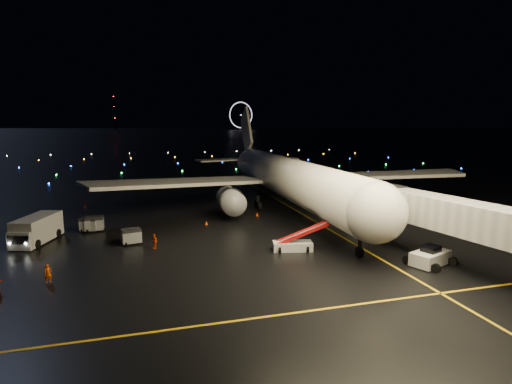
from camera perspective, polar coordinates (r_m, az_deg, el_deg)
ground at (r=335.43m, az=-13.89°, el=7.28°), size 2000.00×2000.00×0.00m
lane_centre at (r=56.39m, az=8.27°, el=-4.06°), size 0.25×80.00×0.02m
lane_cross at (r=28.90m, az=-3.29°, el=-17.95°), size 60.00×0.25×0.02m
airliner at (r=64.45m, az=3.57°, el=5.43°), size 61.09×58.14×17.03m
pushback_tug at (r=42.12m, az=23.66°, el=-8.29°), size 4.54×3.44×1.93m
belt_loader at (r=42.95m, az=5.27°, el=-6.41°), size 6.33×2.95×2.97m
service_truck at (r=52.10m, az=-28.74°, el=-4.65°), size 4.96×8.68×3.05m
crew_a at (r=38.85m, az=-27.58°, el=-10.29°), size 0.74×0.67×1.69m
crew_c at (r=44.96m, az=-14.31°, el=-6.83°), size 0.82×1.01×1.61m
safety_cone_0 at (r=58.53m, az=0.18°, el=-3.22°), size 0.44×0.44×0.47m
safety_cone_1 at (r=64.03m, az=-3.65°, el=-2.11°), size 0.47×0.47×0.45m
safety_cone_2 at (r=54.01m, az=-7.12°, el=-4.38°), size 0.50×0.50×0.53m
safety_cone_3 at (r=69.74m, az=-23.27°, el=-1.89°), size 0.44×0.44×0.50m
ferris_wheel at (r=776.34m, az=-2.16°, el=10.79°), size 49.33×16.80×52.00m
radio_mast at (r=776.81m, az=-19.57°, el=10.68°), size 1.80×1.80×64.00m
taxiway_lights at (r=142.00m, az=-11.35°, el=4.30°), size 164.00×92.00×0.36m
baggage_cart_0 at (r=47.28m, az=-17.38°, el=-6.07°), size 2.32×1.84×1.75m
baggage_cart_1 at (r=54.29m, az=-22.09°, el=-4.25°), size 2.21×1.56×1.86m
baggage_cart_2 at (r=54.40m, az=-22.72°, el=-4.33°), size 2.30×1.84×1.73m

